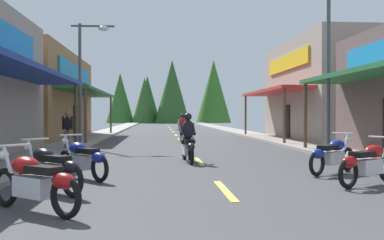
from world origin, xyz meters
TOP-DOWN VIEW (x-y plane):
  - ground at (0.00, 30.31)m, footprint 9.00×90.63m
  - sidewalk_left at (-5.50, 30.31)m, footprint 2.00×90.63m
  - sidewalk_right at (5.50, 30.31)m, footprint 2.00×90.63m
  - centerline_dashes at (0.00, 31.57)m, footprint 0.16×63.76m
  - storefront_left_far at (-10.19, 26.48)m, footprint 9.24×13.61m
  - storefront_right_far at (9.64, 24.52)m, footprint 8.15×11.17m
  - streetlamp_left at (-4.60, 18.99)m, footprint 1.98×0.30m
  - streetlamp_right at (4.61, 14.08)m, footprint 1.98×0.30m
  - motorcycle_parked_right_2 at (3.14, 7.42)m, footprint 1.85×1.24m
  - motorcycle_parked_right_3 at (3.12, 9.31)m, footprint 1.75×1.40m
  - motorcycle_parked_left_0 at (-3.23, 5.29)m, footprint 1.73×1.42m
  - motorcycle_parked_left_1 at (-3.41, 7.03)m, footprint 1.60×1.57m
  - motorcycle_parked_left_2 at (-3.10, 8.85)m, footprint 1.47×1.69m
  - rider_cruising_lead at (-0.39, 12.25)m, footprint 0.60×2.14m
  - rider_cruising_trailing at (0.17, 25.01)m, footprint 0.60×2.14m
  - pedestrian_browsing at (-5.09, 17.10)m, footprint 0.50×0.41m
  - treeline_backdrop at (1.12, 77.74)m, footprint 22.75×9.36m

SIDE VIEW (x-z plane):
  - ground at x=0.00m, z-range -0.10..0.00m
  - centerline_dashes at x=0.00m, z-range 0.00..0.01m
  - sidewalk_left at x=-5.50m, z-range 0.00..0.12m
  - sidewalk_right at x=5.50m, z-range 0.00..0.12m
  - motorcycle_parked_right_2 at x=3.14m, z-range -0.03..1.01m
  - motorcycle_parked_right_3 at x=3.12m, z-range -0.03..1.01m
  - motorcycle_parked_left_0 at x=-3.23m, z-range -0.03..1.01m
  - motorcycle_parked_left_1 at x=-3.41m, z-range -0.03..1.01m
  - motorcycle_parked_left_2 at x=-3.10m, z-range -0.03..1.01m
  - rider_cruising_lead at x=-0.39m, z-range -0.13..1.44m
  - rider_cruising_trailing at x=0.17m, z-range -0.13..1.44m
  - pedestrian_browsing at x=-5.09m, z-range 0.13..1.80m
  - storefront_left_far at x=-10.19m, z-range 0.00..5.32m
  - storefront_right_far at x=9.64m, z-range 0.00..5.97m
  - streetlamp_left at x=-4.60m, z-range 0.89..6.59m
  - streetlamp_right at x=4.61m, z-range 0.92..7.02m
  - treeline_backdrop at x=1.12m, z-range -0.64..10.87m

